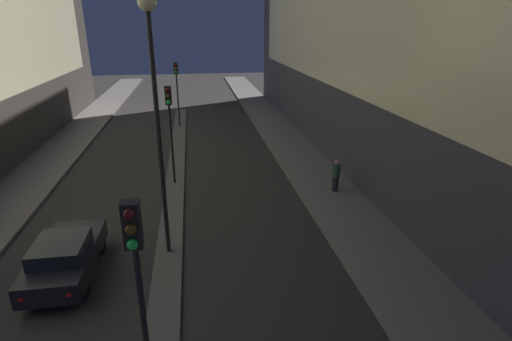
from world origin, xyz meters
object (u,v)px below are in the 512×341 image
object	(u,v)px
traffic_light_near	(137,270)
street_lamp	(154,79)
pedestrian_on_right_sidewalk	(336,175)
traffic_light_mid	(170,114)
traffic_light_far	(177,80)
car_left_lane	(65,257)

from	to	relation	value
traffic_light_near	street_lamp	bearing A→B (deg)	90.00
street_lamp	pedestrian_on_right_sidewalk	world-z (taller)	street_lamp
traffic_light_mid	pedestrian_on_right_sidewalk	xyz separation A→B (m)	(7.99, -2.47, -2.81)
traffic_light_near	traffic_light_mid	distance (m)	13.51
traffic_light_near	traffic_light_far	size ratio (longest dim) A/B	1.00
traffic_light_mid	traffic_light_far	bearing A→B (deg)	90.00
traffic_light_near	traffic_light_mid	xyz separation A→B (m)	(0.00, 13.51, 0.00)
traffic_light_mid	street_lamp	bearing A→B (deg)	-90.00
street_lamp	car_left_lane	world-z (taller)	street_lamp
traffic_light_near	traffic_light_far	bearing A→B (deg)	90.00
street_lamp	pedestrian_on_right_sidewalk	bearing A→B (deg)	28.58
traffic_light_mid	traffic_light_far	distance (m)	12.48
traffic_light_far	car_left_lane	bearing A→B (deg)	-99.29
traffic_light_mid	street_lamp	distance (m)	7.31
pedestrian_on_right_sidewalk	traffic_light_near	bearing A→B (deg)	-125.88
traffic_light_near	street_lamp	world-z (taller)	street_lamp
traffic_light_far	street_lamp	xyz separation A→B (m)	(0.00, -19.31, 2.62)
traffic_light_mid	street_lamp	world-z (taller)	street_lamp
street_lamp	pedestrian_on_right_sidewalk	size ratio (longest dim) A/B	5.53
traffic_light_far	pedestrian_on_right_sidewalk	size ratio (longest dim) A/B	3.16
car_left_lane	traffic_light_far	bearing A→B (deg)	80.71
street_lamp	car_left_lane	distance (m)	6.62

